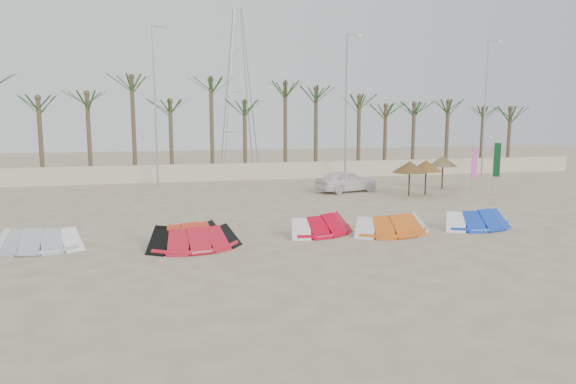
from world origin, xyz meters
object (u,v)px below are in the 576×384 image
object	(u,v)px
kite_red_mid	(195,236)
kite_orange	(390,223)
kite_red_right	(321,222)
car	(346,181)
kite_red_left	(188,232)
kite_blue	(475,217)
parasol_left	(410,167)
parasol_mid	(426,166)
kite_grey	(38,238)
parasol_right	(443,161)

from	to	relation	value
kite_red_mid	kite_orange	distance (m)	8.08
kite_red_right	car	bearing A→B (deg)	64.65
kite_red_left	kite_blue	xyz separation A→B (m)	(12.44, 0.02, 0.00)
parasol_left	kite_blue	bearing A→B (deg)	-98.47
kite_red_mid	kite_blue	world-z (taller)	same
kite_blue	parasol_mid	distance (m)	9.56
kite_blue	car	xyz separation A→B (m)	(-1.74, 11.55, 0.28)
kite_red_mid	kite_blue	size ratio (longest dim) A/B	0.95
car	parasol_left	bearing A→B (deg)	-147.58
kite_red_left	kite_red_right	size ratio (longest dim) A/B	0.83
kite_orange	kite_red_left	bearing A→B (deg)	178.58
kite_red_right	parasol_left	size ratio (longest dim) A/B	1.78
parasol_left	parasol_mid	distance (m)	1.28
kite_orange	parasol_mid	world-z (taller)	parasol_mid
kite_red_right	parasol_left	world-z (taller)	parasol_left
parasol_left	car	distance (m)	4.23
parasol_mid	kite_red_mid	bearing A→B (deg)	-146.29
kite_grey	car	size ratio (longest dim) A/B	0.80
kite_red_mid	kite_blue	xyz separation A→B (m)	(12.24, 0.78, 0.00)
kite_red_mid	kite_red_right	size ratio (longest dim) A/B	0.92
parasol_left	kite_orange	bearing A→B (deg)	-121.27
kite_grey	parasol_mid	xyz separation A→B (m)	(20.39, 8.70, 1.40)
kite_grey	parasol_right	world-z (taller)	parasol_right
kite_orange	kite_grey	bearing A→B (deg)	177.37
kite_grey	parasol_mid	distance (m)	22.21
kite_red_right	kite_blue	size ratio (longest dim) A/B	1.03
parasol_left	car	bearing A→B (deg)	138.44
kite_orange	parasol_right	bearing A→B (deg)	51.38
kite_orange	kite_blue	distance (m)	4.19
kite_red_right	kite_orange	distance (m)	2.86
kite_red_right	kite_red_mid	bearing A→B (deg)	-165.50
parasol_mid	parasol_right	xyz separation A→B (m)	(2.47, 2.22, 0.06)
kite_grey	car	distance (m)	19.57
kite_red_left	car	size ratio (longest dim) A/B	0.77
kite_orange	kite_red_right	bearing A→B (deg)	163.35
kite_red_right	kite_orange	xyz separation A→B (m)	(2.74, -0.82, 0.00)
car	kite_grey	bearing A→B (deg)	108.72
kite_red_mid	parasol_mid	distance (m)	17.86
kite_grey	kite_orange	world-z (taller)	same
kite_blue	parasol_right	distance (m)	12.48
kite_orange	car	world-z (taller)	car
kite_orange	parasol_mid	xyz separation A→B (m)	(6.75, 9.33, 1.40)
kite_red_mid	parasol_left	distance (m)	16.68
kite_grey	kite_red_mid	world-z (taller)	same
parasol_mid	parasol_right	world-z (taller)	parasol_right
kite_orange	kite_red_mid	bearing A→B (deg)	-176.07
kite_grey	kite_red_mid	xyz separation A→B (m)	(5.57, -1.18, 0.00)
kite_grey	kite_red_left	world-z (taller)	same
parasol_right	kite_red_left	bearing A→B (deg)	-147.03
parasol_left	parasol_mid	bearing A→B (deg)	11.93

